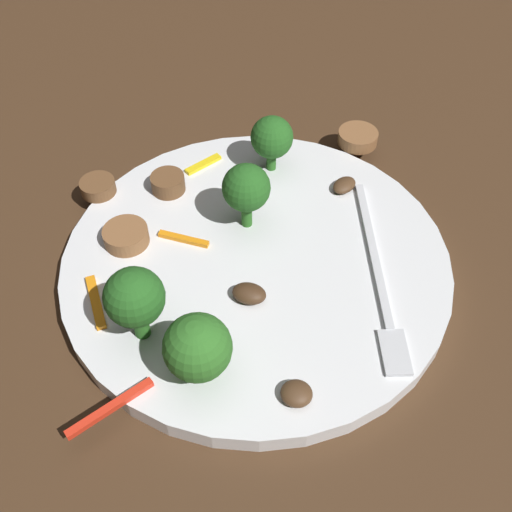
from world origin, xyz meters
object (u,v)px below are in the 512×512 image
Objects in this scene: broccoli_floret_1 at (241,189)px; sausage_slice_1 at (168,183)px; pepper_strip_1 at (96,302)px; plate at (256,262)px; mushroom_0 at (249,293)px; pepper_strip_3 at (184,239)px; fork at (380,283)px; sausage_slice_3 at (126,236)px; pepper_strip_0 at (203,164)px; mushroom_1 at (304,392)px; broccoli_floret_3 at (272,138)px; sausage_slice_2 at (358,137)px; broccoli_floret_2 at (198,348)px; sausage_slice_0 at (98,187)px; broccoli_floret_0 at (135,298)px; pepper_strip_2 at (110,408)px; mushroom_2 at (344,185)px.

sausage_slice_1 is (-0.05, -0.05, -0.03)m from broccoli_floret_1.
pepper_strip_1 is at bearing -30.63° from sausage_slice_1.
plate is 10.45× the size of sausage_slice_1.
pepper_strip_3 is at bearing -149.71° from mushroom_0.
fork and pepper_strip_1 have the same top height.
sausage_slice_3 is 0.11m from pepper_strip_0.
mushroom_1 is at bearing 3.19° from broccoli_floret_1.
sausage_slice_2 is (-0.02, 0.08, -0.03)m from broccoli_floret_3.
sausage_slice_2 is at bearing 119.53° from pepper_strip_1.
sausage_slice_0 is (-0.19, -0.06, -0.03)m from broccoli_floret_2.
sausage_slice_1 is (0.01, 0.06, 0.00)m from sausage_slice_0.
mushroom_0 is at bearing 100.34° from broccoli_floret_0.
sausage_slice_2 reaches higher than pepper_strip_0.
sausage_slice_0 is at bearing 179.83° from pepper_strip_2.
mushroom_0 is at bearing -40.63° from sausage_slice_2.
broccoli_floret_1 is 0.09m from pepper_strip_0.
sausage_slice_0 reaches higher than pepper_strip_2.
broccoli_floret_2 is at bearing 0.09° from sausage_slice_1.
broccoli_floret_3 is at bearing 160.61° from plate.
broccoli_floret_2 is 0.12m from pepper_strip_3.
sausage_slice_0 is 1.03× the size of sausage_slice_1.
broccoli_floret_2 reaches higher than plate.
broccoli_floret_3 is 2.51× the size of mushroom_1.
sausage_slice_2 is (-0.21, 0.17, -0.03)m from broccoli_floret_2.
plate is at bearing 62.16° from pepper_strip_3.
mushroom_2 reaches higher than pepper_strip_0.
plate is at bearing -177.65° from mushroom_1.
sausage_slice_2 is at bearing 91.06° from pepper_strip_0.
fork is 3.01× the size of pepper_strip_2.
pepper_strip_0 is at bearing -88.94° from sausage_slice_2.
sausage_slice_1 reaches higher than pepper_strip_3.
plate is 7.22× the size of pepper_strip_3.
mushroom_2 is at bearing 121.85° from broccoli_floret_0.
mushroom_0 is (0.14, 0.10, 0.00)m from sausage_slice_0.
fork is 2.98× the size of broccoli_floret_0.
sausage_slice_2 reaches higher than pepper_strip_3.
mushroom_1 is (0.08, 0.02, -0.00)m from mushroom_0.
mushroom_1 is (0.24, -0.11, -0.00)m from sausage_slice_2.
broccoli_floret_3 is 1.45× the size of pepper_strip_0.
mushroom_1 is 0.16m from pepper_strip_3.
fork is at bearing -3.11° from mushroom_2.
plate is at bearing 132.58° from pepper_strip_2.
sausage_slice_1 is 0.47× the size of pepper_strip_2.
broccoli_floret_0 is at bearing -77.72° from fork.
mushroom_1 is 0.58× the size of pepper_strip_0.
sausage_slice_1 is at bearing -53.45° from pepper_strip_0.
mushroom_0 is (0.15, -0.13, -0.00)m from sausage_slice_2.
broccoli_floret_0 is 0.15m from sausage_slice_1.
sausage_slice_3 is 0.06m from pepper_strip_1.
mushroom_0 is at bearing -84.39° from fork.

